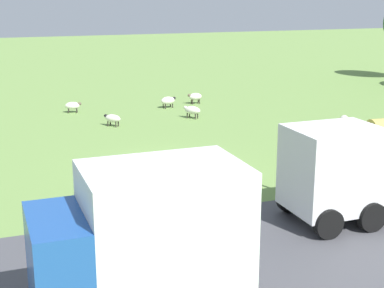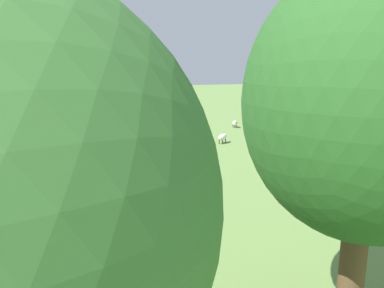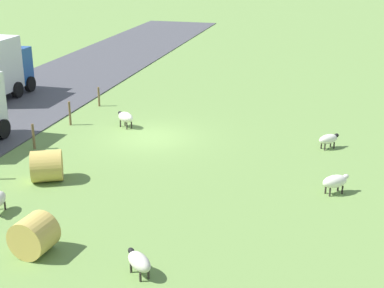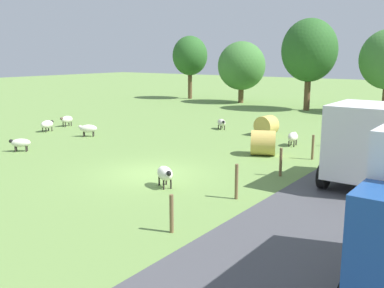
% 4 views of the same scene
% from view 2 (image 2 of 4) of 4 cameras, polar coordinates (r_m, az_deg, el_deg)
% --- Properties ---
extents(ground_plane, '(160.00, 160.00, 0.00)m').
position_cam_2_polar(ground_plane, '(31.62, -13.61, 0.56)').
color(ground_plane, '#6B8E47').
extents(sheep_0, '(1.15, 1.00, 0.82)m').
position_cam_2_polar(sheep_0, '(32.56, -16.98, 1.68)').
color(sheep_0, silver).
rests_on(sheep_0, ground_plane).
extents(sheep_1, '(0.70, 1.13, 0.76)m').
position_cam_2_polar(sheep_1, '(31.49, 10.52, 1.55)').
color(sheep_1, silver).
rests_on(sheep_1, ground_plane).
extents(sheep_2, '(1.14, 1.05, 0.76)m').
position_cam_2_polar(sheep_2, '(29.55, 4.75, 1.07)').
color(sheep_2, silver).
rests_on(sheep_2, ground_plane).
extents(sheep_3, '(1.09, 1.04, 0.70)m').
position_cam_2_polar(sheep_3, '(21.09, -0.57, -3.53)').
color(sheep_3, beige).
rests_on(sheep_3, ground_plane).
extents(sheep_4, '(0.65, 1.08, 0.70)m').
position_cam_2_polar(sheep_4, '(37.20, 6.66, 3.23)').
color(sheep_4, silver).
rests_on(sheep_4, ground_plane).
extents(sheep_5, '(1.04, 1.01, 0.69)m').
position_cam_2_polar(sheep_5, '(34.00, 0.65, 2.49)').
color(sheep_5, silver).
rests_on(sheep_5, ground_plane).
extents(sheep_6, '(0.68, 1.14, 0.77)m').
position_cam_2_polar(sheep_6, '(22.43, -17.98, -3.04)').
color(sheep_6, silver).
rests_on(sheep_6, ground_plane).
extents(sheep_7, '(0.55, 1.03, 0.75)m').
position_cam_2_polar(sheep_7, '(30.01, 13.81, 0.90)').
color(sheep_7, silver).
rests_on(sheep_7, ground_plane).
extents(hay_bale_0, '(1.65, 1.67, 1.27)m').
position_cam_2_polar(hay_bale_0, '(25.40, -17.49, -0.99)').
color(hay_bale_0, tan).
rests_on(hay_bale_0, ground_plane).
extents(hay_bale_1, '(1.36, 1.19, 1.26)m').
position_cam_2_polar(hay_bale_1, '(20.55, -10.29, -3.66)').
color(hay_bale_1, tan).
rests_on(hay_bale_1, ground_plane).
extents(tree_1, '(4.99, 4.99, 8.25)m').
position_cam_2_polar(tree_1, '(8.09, 25.64, 5.71)').
color(tree_1, brown).
rests_on(tree_1, ground_plane).
extents(fence_post_0, '(0.12, 0.12, 1.14)m').
position_cam_2_polar(fence_post_0, '(35.89, -21.94, 2.29)').
color(fence_post_0, brown).
rests_on(fence_post_0, ground_plane).
extents(fence_post_1, '(0.12, 0.12, 1.28)m').
position_cam_2_polar(fence_post_1, '(32.22, -22.22, 1.36)').
color(fence_post_1, brown).
rests_on(fence_post_1, ground_plane).
extents(fence_post_2, '(0.12, 0.12, 1.22)m').
position_cam_2_polar(fence_post_2, '(28.58, -22.55, -0.00)').
color(fence_post_2, brown).
rests_on(fence_post_2, ground_plane).
extents(fence_post_3, '(0.12, 0.12, 1.22)m').
position_cam_2_polar(fence_post_3, '(24.95, -22.99, -1.69)').
color(fence_post_3, brown).
rests_on(fence_post_3, ground_plane).
extents(fence_post_4, '(0.12, 0.12, 1.23)m').
position_cam_2_polar(fence_post_4, '(21.35, -23.58, -3.94)').
color(fence_post_4, brown).
rests_on(fence_post_4, ground_plane).
extents(fence_post_5, '(0.12, 0.12, 1.05)m').
position_cam_2_polar(fence_post_5, '(17.83, -24.39, -7.38)').
color(fence_post_5, brown).
rests_on(fence_post_5, ground_plane).
extents(fence_post_6, '(0.12, 0.12, 1.10)m').
position_cam_2_polar(fence_post_6, '(14.36, -25.65, -12.06)').
color(fence_post_6, brown).
rests_on(fence_post_6, ground_plane).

